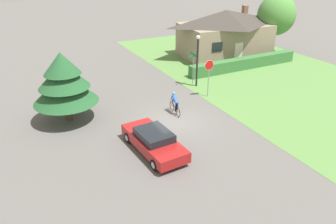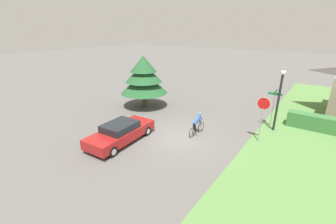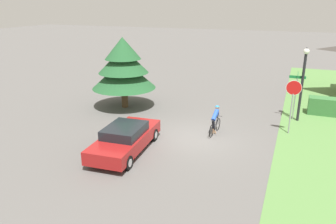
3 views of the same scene
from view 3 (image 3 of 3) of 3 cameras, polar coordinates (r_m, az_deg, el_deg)
name	(u,v)px [view 3 (image 3 of 3)]	position (r m, az deg, el deg)	size (l,w,h in m)	color
ground_plane	(196,138)	(16.85, 4.90, -4.54)	(140.00, 140.00, 0.00)	#5B5956
sedan_left_lane	(125,139)	(15.24, -7.42, -4.61)	(2.11, 4.75, 1.27)	maroon
cyclist	(215,121)	(17.29, 8.20, -1.48)	(0.44, 1.73, 1.50)	black
stop_sign	(293,96)	(17.88, 20.91, 2.62)	(0.77, 0.07, 2.87)	gray
street_lamp	(303,77)	(19.98, 22.45, 5.65)	(0.32, 0.32, 4.27)	black
street_name_sign	(296,88)	(20.27, 21.43, 3.95)	(0.90, 0.90, 2.79)	gray
conifer_tall_near	(123,67)	(21.26, -7.78, 7.84)	(4.10, 4.10, 4.55)	#4C3823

